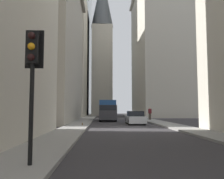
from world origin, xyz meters
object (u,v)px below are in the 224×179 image
at_px(traffic_light_foreground, 33,64).
at_px(discarded_bottle, 82,124).
at_px(sedan_silver, 135,118).
at_px(pedestrian, 150,113).
at_px(delivery_truck, 108,110).

relative_size(traffic_light_foreground, discarded_bottle, 13.88).
relative_size(sedan_silver, discarded_bottle, 15.93).
bearing_deg(discarded_bottle, traffic_light_foreground, 179.58).
bearing_deg(pedestrian, sedan_silver, 157.72).
relative_size(sedan_silver, pedestrian, 2.41).
distance_m(traffic_light_foreground, pedestrian, 28.03).
bearing_deg(traffic_light_foreground, sedan_silver, -16.11).
distance_m(pedestrian, discarded_bottle, 14.11).
bearing_deg(pedestrian, traffic_light_foreground, 162.06).
relative_size(sedan_silver, traffic_light_foreground, 1.15).
bearing_deg(traffic_light_foreground, pedestrian, -17.94).
bearing_deg(delivery_truck, pedestrian, -88.15).
relative_size(delivery_truck, traffic_light_foreground, 1.72).
bearing_deg(discarded_bottle, delivery_truck, -13.04).
bearing_deg(sedan_silver, discarded_bottle, 123.52).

